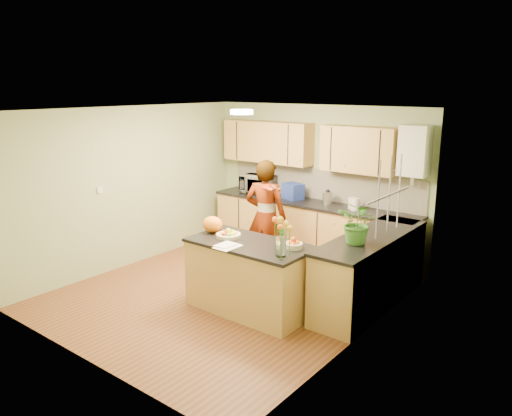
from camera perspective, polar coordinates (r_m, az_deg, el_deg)
The scene contains 28 objects.
floor at distance 7.05m, azimuth -3.09°, elevation -9.60°, with size 4.50×4.50×0.00m, color brown.
ceiling at distance 6.47m, azimuth -3.38°, elevation 11.15°, with size 4.00×4.50×0.02m, color silver.
wall_back at distance 8.43m, azimuth 6.90°, elevation 3.15°, with size 4.00×0.02×2.50m, color #9BAC7A.
wall_front at distance 5.24m, azimuth -19.69°, elevation -4.24°, with size 4.00×0.02×2.50m, color #9BAC7A.
wall_left at distance 8.08m, azimuth -13.98°, elevation 2.37°, with size 0.02×4.50×2.50m, color #9BAC7A.
wall_right at distance 5.58m, azimuth 12.45°, elevation -2.64°, with size 0.02×4.50×2.50m, color #9BAC7A.
back_counter at distance 8.31m, azimuth 6.25°, elevation -2.51°, with size 3.64×0.62×0.94m.
right_counter at distance 6.68m, azimuth 12.97°, elevation -6.95°, with size 0.62×2.24×0.94m.
splashback at distance 8.38m, azimuth 7.42°, elevation 2.72°, with size 3.60×0.02×0.52m, color white.
upper_cabinets at distance 8.29m, azimuth 5.36°, elevation 7.20°, with size 3.20×0.34×0.70m.
boiler at distance 7.46m, azimuth 17.68°, elevation 6.23°, with size 0.40×0.30×0.86m.
window_right at distance 6.04m, azimuth 15.02°, elevation 1.41°, with size 0.01×1.30×1.05m.
light_switch at distance 7.71m, azimuth -17.42°, elevation 1.98°, with size 0.02×0.09×0.09m, color white.
ceiling_lamp at distance 6.70m, azimuth -1.65°, elevation 10.93°, with size 0.30×0.30×0.07m.
peninsula_island at distance 6.35m, azimuth -0.70°, elevation -7.84°, with size 1.58×0.81×0.91m.
fruit_dish at distance 6.40m, azimuth -3.17°, elevation -2.97°, with size 0.32×0.32×0.11m.
orange_bowl at distance 5.99m, azimuth 4.30°, elevation -4.10°, with size 0.22×0.22×0.13m.
flower_vase at distance 5.62m, azimuth 2.91°, elevation -2.20°, with size 0.28×0.28×0.52m.
orange_bag at distance 6.63m, azimuth -4.98°, elevation -1.87°, with size 0.28×0.24×0.21m, color orange.
papers at distance 6.04m, azimuth -3.24°, elevation -4.41°, with size 0.23×0.32×0.01m, color white.
violinist at distance 7.50m, azimuth 1.11°, elevation -1.05°, with size 0.64×0.42×1.75m, color #E9B88E.
violin at distance 7.09m, azimuth 1.36°, elevation 2.44°, with size 0.65×0.26×0.13m, color #4A1304, non-canonical shape.
microwave at distance 8.81m, azimuth 0.23°, elevation 2.71°, with size 0.57×0.39×0.32m, color white.
blue_box at distance 8.39m, azimuth 4.24°, elevation 1.92°, with size 0.33×0.24×0.26m, color navy.
kettle at distance 8.06m, azimuth 8.18°, elevation 1.20°, with size 0.15×0.15×0.29m.
jar_cream at distance 7.86m, azimuth 10.92°, elevation 0.58°, with size 0.12×0.12×0.18m, color beige.
jar_white at distance 7.76m, azimuth 11.30°, elevation 0.41°, with size 0.12×0.12×0.19m, color white.
potted_plant at distance 6.09m, azimuth 11.63°, elevation -1.68°, with size 0.47×0.41×0.53m, color #397627.
Camera 1 is at (4.27, -4.86, 2.81)m, focal length 35.00 mm.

